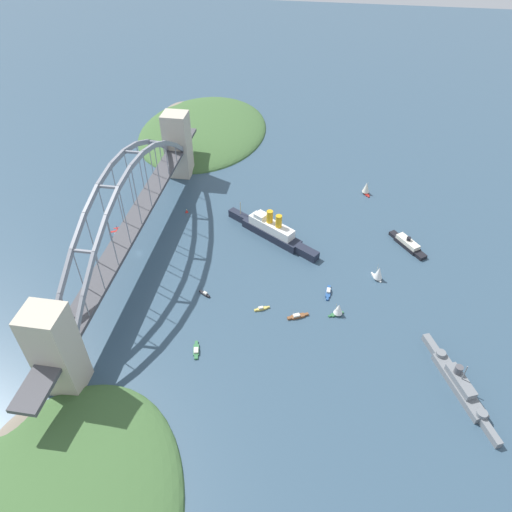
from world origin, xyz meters
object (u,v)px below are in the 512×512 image
object	(u,v)px
small_boat_6	(205,294)
seaplane_taxiing_near_bridge	(117,232)
naval_cruiser	(459,383)
small_boat_1	(379,273)
small_boat_3	(297,316)
small_boat_5	(196,350)
harbor_ferry_steamer	(408,244)
channel_marker_buoy	(187,211)
harbor_arch_bridge	(132,220)
small_boat_0	(338,309)
small_boat_4	(262,309)
ocean_liner	(272,230)
small_boat_2	(366,188)
small_boat_7	(328,292)

from	to	relation	value
small_boat_6	seaplane_taxiing_near_bridge	bearing A→B (deg)	-123.17
naval_cruiser	small_boat_1	distance (m)	83.13
small_boat_3	small_boat_6	size ratio (longest dim) A/B	1.61
seaplane_taxiing_near_bridge	small_boat_5	bearing A→B (deg)	41.37
harbor_ferry_steamer	seaplane_taxiing_near_bridge	distance (m)	201.18
seaplane_taxiing_near_bridge	channel_marker_buoy	bearing A→B (deg)	128.76
small_boat_1	channel_marker_buoy	bearing A→B (deg)	-110.36
small_boat_6	channel_marker_buoy	xyz separation A→B (m)	(-81.89, -33.67, 0.27)
harbor_arch_bridge	small_boat_0	bearing A→B (deg)	75.32
seaplane_taxiing_near_bridge	small_boat_1	world-z (taller)	small_boat_1
naval_cruiser	small_boat_4	size ratio (longest dim) A/B	6.90
ocean_liner	small_boat_1	xyz separation A→B (m)	(31.85, 71.59, -0.57)
harbor_arch_bridge	seaplane_taxiing_near_bridge	xyz separation A→B (m)	(-17.40, -21.68, -25.44)
channel_marker_buoy	small_boat_5	bearing A→B (deg)	17.53
small_boat_4	channel_marker_buoy	xyz separation A→B (m)	(-88.49, -69.66, 0.32)
small_boat_4	small_boat_1	bearing A→B (deg)	118.60
ocean_liner	seaplane_taxiing_near_bridge	xyz separation A→B (m)	(13.64, -107.54, -3.76)
ocean_liner	seaplane_taxiing_near_bridge	distance (m)	108.47
small_boat_0	harbor_ferry_steamer	bearing A→B (deg)	147.21
seaplane_taxiing_near_bridge	channel_marker_buoy	world-z (taller)	seaplane_taxiing_near_bridge
small_boat_0	small_boat_3	world-z (taller)	small_boat_0
small_boat_2	harbor_arch_bridge	bearing A→B (deg)	-57.28
harbor_arch_bridge	small_boat_2	size ratio (longest dim) A/B	24.11
small_boat_1	small_boat_5	xyz separation A→B (m)	(73.05, -98.76, -4.54)
harbor_arch_bridge	small_boat_3	xyz separation A→B (m)	(40.80, 110.56, -26.63)
small_boat_0	small_boat_2	xyz separation A→B (m)	(-132.30, 17.97, 0.83)
ocean_liner	small_boat_3	bearing A→B (deg)	18.97
small_boat_0	small_boat_7	bearing A→B (deg)	-159.88
harbor_arch_bridge	small_boat_1	bearing A→B (deg)	89.70
harbor_ferry_steamer	small_boat_3	xyz separation A→B (m)	(75.97, -68.16, -1.46)
ocean_liner	naval_cruiser	size ratio (longest dim) A/B	1.11
small_boat_3	small_boat_7	world-z (taller)	small_boat_7
small_boat_4	small_boat_5	world-z (taller)	small_boat_4
harbor_ferry_steamer	channel_marker_buoy	world-z (taller)	harbor_ferry_steamer
naval_cruiser	small_boat_5	bearing A→B (deg)	-90.53
harbor_ferry_steamer	small_boat_6	size ratio (longest dim) A/B	3.74
small_boat_0	channel_marker_buoy	size ratio (longest dim) A/B	3.39
ocean_liner	small_boat_0	xyz separation A→B (m)	(66.01, 47.66, -1.47)
harbor_arch_bridge	small_boat_7	world-z (taller)	harbor_arch_bridge
small_boat_0	small_boat_6	xyz separation A→B (m)	(-3.49, -80.42, -3.51)
harbor_ferry_steamer	harbor_arch_bridge	bearing A→B (deg)	-78.87
harbor_ferry_steamer	small_boat_1	world-z (taller)	small_boat_1
small_boat_7	ocean_liner	bearing A→B (deg)	-139.89
small_boat_0	small_boat_5	size ratio (longest dim) A/B	0.76
naval_cruiser	ocean_liner	bearing A→B (deg)	-134.29
small_boat_7	small_boat_2	bearing A→B (deg)	168.23
small_boat_4	small_boat_7	xyz separation A→B (m)	(-19.83, 38.31, 0.05)
small_boat_5	small_boat_6	distance (m)	42.75
harbor_arch_bridge	small_boat_2	distance (m)	181.43
harbor_arch_bridge	harbor_ferry_steamer	bearing A→B (deg)	101.13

